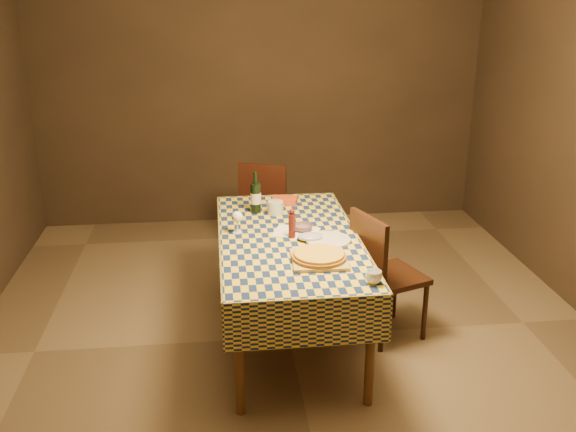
# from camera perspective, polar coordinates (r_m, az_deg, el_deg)

# --- Properties ---
(room) EXTENTS (5.00, 5.10, 2.70)m
(room) POSITION_cam_1_polar(r_m,az_deg,el_deg) (4.14, 0.08, 5.63)
(room) COLOR brown
(room) RESTS_ON ground
(dining_table) EXTENTS (0.94, 1.84, 0.77)m
(dining_table) POSITION_cam_1_polar(r_m,az_deg,el_deg) (4.35, 0.08, -2.78)
(dining_table) COLOR brown
(dining_table) RESTS_ON ground
(cutting_board) EXTENTS (0.35, 0.35, 0.02)m
(cutting_board) POSITION_cam_1_polar(r_m,az_deg,el_deg) (3.95, 2.78, -3.89)
(cutting_board) COLOR tan
(cutting_board) RESTS_ON dining_table
(pizza) EXTENTS (0.35, 0.35, 0.03)m
(pizza) POSITION_cam_1_polar(r_m,az_deg,el_deg) (3.94, 2.78, -3.53)
(pizza) COLOR #8B5517
(pizza) RESTS_ON cutting_board
(pepper_mill) EXTENTS (0.06, 0.06, 0.20)m
(pepper_mill) POSITION_cam_1_polar(r_m,az_deg,el_deg) (4.28, 0.36, -0.73)
(pepper_mill) COLOR #4F1312
(pepper_mill) RESTS_ON dining_table
(bowl) EXTENTS (0.15, 0.15, 0.04)m
(bowl) POSITION_cam_1_polar(r_m,az_deg,el_deg) (4.42, 1.32, -1.04)
(bowl) COLOR #684C57
(bowl) RESTS_ON dining_table
(wine_glass) EXTENTS (0.08, 0.08, 0.15)m
(wine_glass) POSITION_cam_1_polar(r_m,az_deg,el_deg) (4.37, -4.55, -0.15)
(wine_glass) COLOR white
(wine_glass) RESTS_ON dining_table
(wine_bottle) EXTENTS (0.10, 0.10, 0.31)m
(wine_bottle) POSITION_cam_1_polar(r_m,az_deg,el_deg) (4.75, -2.88, 1.68)
(wine_bottle) COLOR black
(wine_bottle) RESTS_ON dining_table
(deli_tub) EXTENTS (0.13, 0.13, 0.10)m
(deli_tub) POSITION_cam_1_polar(r_m,az_deg,el_deg) (4.74, -1.13, 0.75)
(deli_tub) COLOR #B9BEC0
(deli_tub) RESTS_ON dining_table
(takeout_container) EXTENTS (0.21, 0.17, 0.05)m
(takeout_container) POSITION_cam_1_polar(r_m,az_deg,el_deg) (4.97, -0.30, 1.39)
(takeout_container) COLOR #C24219
(takeout_container) RESTS_ON dining_table
(white_plate) EXTENTS (0.39, 0.39, 0.02)m
(white_plate) POSITION_cam_1_polar(r_m,az_deg,el_deg) (4.25, 3.57, -2.14)
(white_plate) COLOR silver
(white_plate) RESTS_ON dining_table
(tumbler) EXTENTS (0.10, 0.10, 0.08)m
(tumbler) POSITION_cam_1_polar(r_m,az_deg,el_deg) (3.69, 7.63, -5.40)
(tumbler) COLOR white
(tumbler) RESTS_ON dining_table
(flour_patch) EXTENTS (0.36, 0.32, 0.00)m
(flour_patch) POSITION_cam_1_polar(r_m,az_deg,el_deg) (4.40, 0.73, -1.43)
(flour_patch) COLOR white
(flour_patch) RESTS_ON dining_table
(flour_bag) EXTENTS (0.20, 0.17, 0.05)m
(flour_bag) POSITION_cam_1_polar(r_m,az_deg,el_deg) (4.26, 1.96, -1.86)
(flour_bag) COLOR #979DC1
(flour_bag) RESTS_ON dining_table
(chair_far) EXTENTS (0.53, 0.54, 0.93)m
(chair_far) POSITION_cam_1_polar(r_m,az_deg,el_deg) (5.71, -2.02, 0.99)
(chair_far) COLOR black
(chair_far) RESTS_ON ground
(chair_right) EXTENTS (0.55, 0.54, 0.93)m
(chair_right) POSITION_cam_1_polar(r_m,az_deg,el_deg) (4.48, 8.25, -4.72)
(chair_right) COLOR black
(chair_right) RESTS_ON ground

